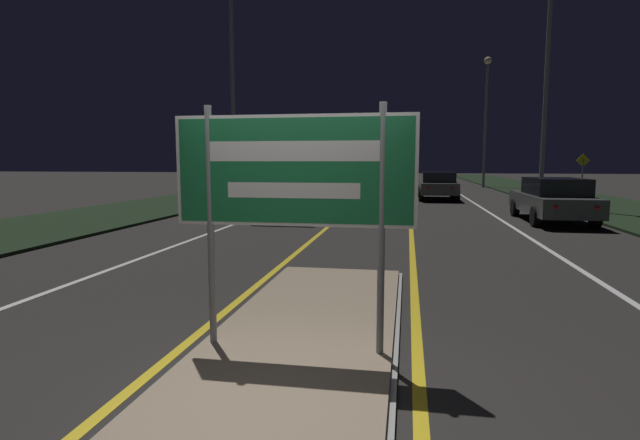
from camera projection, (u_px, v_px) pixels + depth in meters
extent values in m
plane|color=#282623|center=(266.00, 405.00, 4.02)|extent=(160.00, 160.00, 0.00)
cube|color=#999993|center=(294.00, 354.00, 5.01)|extent=(2.07, 7.56, 0.05)
cube|color=gray|center=(294.00, 352.00, 5.01)|extent=(1.95, 7.44, 0.10)
cube|color=black|center=(195.00, 199.00, 25.20)|extent=(5.00, 100.00, 0.08)
cube|color=black|center=(601.00, 205.00, 21.95)|extent=(5.00, 100.00, 0.08)
cube|color=gold|center=(366.00, 195.00, 28.68)|extent=(0.12, 70.00, 0.01)
cube|color=gold|center=(409.00, 196.00, 28.26)|extent=(0.12, 70.00, 0.01)
cube|color=silver|center=(316.00, 195.00, 29.19)|extent=(0.12, 70.00, 0.01)
cube|color=silver|center=(464.00, 196.00, 27.75)|extent=(0.12, 70.00, 0.01)
cube|color=silver|center=(266.00, 194.00, 29.71)|extent=(0.10, 70.00, 0.01)
cube|color=silver|center=(520.00, 197.00, 27.24)|extent=(0.10, 70.00, 0.01)
cylinder|color=gray|center=(211.00, 227.00, 5.01)|extent=(0.07, 0.07, 2.40)
cylinder|color=gray|center=(381.00, 231.00, 4.71)|extent=(0.07, 0.07, 2.40)
cube|color=#19703D|center=(293.00, 171.00, 4.79)|extent=(2.37, 0.04, 1.07)
cube|color=white|center=(293.00, 171.00, 4.77)|extent=(2.37, 0.00, 1.07)
cube|color=#19703D|center=(293.00, 171.00, 4.77)|extent=(2.30, 0.01, 1.01)
cube|color=white|center=(292.00, 151.00, 4.74)|extent=(1.66, 0.01, 0.19)
cube|color=white|center=(293.00, 190.00, 4.79)|extent=(1.30, 0.01, 0.15)
cylinder|color=gray|center=(233.00, 84.00, 21.45)|extent=(0.18, 0.18, 10.55)
cylinder|color=gray|center=(546.00, 89.00, 20.23)|extent=(0.18, 0.18, 9.73)
cylinder|color=gray|center=(485.00, 126.00, 36.69)|extent=(0.18, 0.18, 9.05)
sphere|color=beige|center=(488.00, 61.00, 36.14)|extent=(0.55, 0.55, 0.55)
cube|color=#4C514C|center=(552.00, 203.00, 16.16)|extent=(1.74, 4.75, 0.58)
cube|color=black|center=(555.00, 187.00, 15.82)|extent=(1.53, 2.47, 0.53)
sphere|color=red|center=(555.00, 207.00, 13.94)|extent=(0.14, 0.14, 0.14)
sphere|color=red|center=(597.00, 208.00, 13.76)|extent=(0.14, 0.14, 0.14)
cylinder|color=black|center=(515.00, 208.00, 17.78)|extent=(0.22, 0.62, 0.62)
cylinder|color=black|center=(565.00, 208.00, 17.49)|extent=(0.22, 0.62, 0.62)
cylinder|color=black|center=(536.00, 217.00, 14.90)|extent=(0.22, 0.62, 0.62)
cylinder|color=black|center=(595.00, 218.00, 14.61)|extent=(0.22, 0.62, 0.62)
cube|color=#4C514C|center=(438.00, 187.00, 25.53)|extent=(1.79, 4.49, 0.56)
cube|color=black|center=(438.00, 177.00, 25.20)|extent=(1.58, 2.33, 0.50)
sphere|color=red|center=(428.00, 188.00, 23.44)|extent=(0.14, 0.14, 0.14)
sphere|color=red|center=(453.00, 188.00, 23.25)|extent=(0.14, 0.14, 0.14)
cylinder|color=black|center=(420.00, 191.00, 27.07)|extent=(0.22, 0.68, 0.68)
cylinder|color=black|center=(452.00, 191.00, 26.77)|extent=(0.22, 0.68, 0.68)
cylinder|color=black|center=(421.00, 194.00, 24.34)|extent=(0.22, 0.68, 0.68)
cylinder|color=black|center=(457.00, 195.00, 24.05)|extent=(0.22, 0.68, 0.68)
cube|color=silver|center=(294.00, 201.00, 17.18)|extent=(1.89, 4.09, 0.59)
cube|color=black|center=(295.00, 184.00, 17.35)|extent=(1.67, 2.13, 0.54)
sphere|color=white|center=(260.00, 203.00, 15.28)|extent=(0.14, 0.14, 0.14)
sphere|color=white|center=(297.00, 204.00, 15.08)|extent=(0.14, 0.14, 0.14)
cylinder|color=black|center=(258.00, 212.00, 16.12)|extent=(0.22, 0.61, 0.61)
cylinder|color=black|center=(313.00, 213.00, 15.81)|extent=(0.22, 0.61, 0.61)
cylinder|color=black|center=(278.00, 206.00, 18.61)|extent=(0.22, 0.61, 0.61)
cylinder|color=black|center=(325.00, 206.00, 18.30)|extent=(0.22, 0.61, 0.61)
cube|color=maroon|center=(334.00, 185.00, 26.83)|extent=(1.73, 4.56, 0.69)
cube|color=black|center=(335.00, 173.00, 27.02)|extent=(1.52, 2.37, 0.52)
sphere|color=white|center=(317.00, 185.00, 24.70)|extent=(0.14, 0.14, 0.14)
sphere|color=white|center=(338.00, 185.00, 24.51)|extent=(0.14, 0.14, 0.14)
cylinder|color=black|center=(314.00, 193.00, 25.62)|extent=(0.22, 0.70, 0.70)
cylinder|color=black|center=(346.00, 193.00, 25.34)|extent=(0.22, 0.70, 0.70)
cylinder|color=black|center=(323.00, 190.00, 28.39)|extent=(0.22, 0.70, 0.70)
cylinder|color=black|center=(352.00, 190.00, 28.11)|extent=(0.22, 0.70, 0.70)
cylinder|color=gray|center=(582.00, 181.00, 23.02)|extent=(0.06, 0.06, 1.97)
cube|color=yellow|center=(583.00, 160.00, 22.91)|extent=(0.60, 0.02, 0.60)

